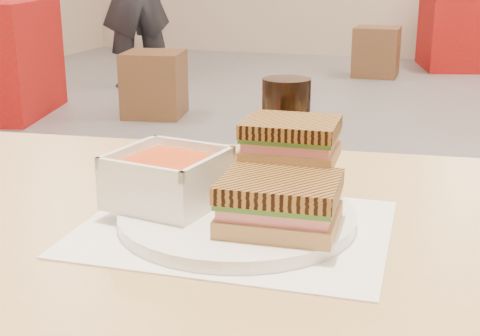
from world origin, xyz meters
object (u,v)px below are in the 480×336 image
(main_table, at_px, (253,313))
(panini_lower, at_px, (280,203))
(bg_chair_2l, at_px, (376,52))
(bg_chair_0r, at_px, (154,84))
(plate, at_px, (237,217))
(soup_bowl, at_px, (168,180))
(bg_table_2, at_px, (469,30))
(cola_glass, at_px, (286,130))

(main_table, distance_m, panini_lower, 0.17)
(main_table, distance_m, bg_chair_2l, 5.74)
(main_table, bearing_deg, bg_chair_0r, 116.25)
(plate, height_order, bg_chair_0r, plate)
(main_table, relative_size, soup_bowl, 9.03)
(bg_table_2, bearing_deg, panini_lower, -92.88)
(main_table, xyz_separation_m, cola_glass, (-0.01, 0.18, 0.19))
(bg_table_2, bearing_deg, plate, -93.42)
(plate, bearing_deg, panini_lower, -29.68)
(plate, distance_m, bg_chair_2l, 5.75)
(plate, xyz_separation_m, bg_table_2, (0.39, 6.50, -0.37))
(soup_bowl, bearing_deg, bg_chair_0r, 114.86)
(bg_table_2, bearing_deg, bg_chair_2l, -136.17)
(main_table, bearing_deg, bg_table_2, 86.75)
(cola_glass, xyz_separation_m, bg_chair_0r, (-1.74, 3.36, -0.60))
(panini_lower, bearing_deg, bg_chair_2l, 94.92)
(main_table, distance_m, plate, 0.12)
(soup_bowl, bearing_deg, cola_glass, 61.39)
(soup_bowl, bearing_deg, main_table, -1.01)
(main_table, xyz_separation_m, bg_table_2, (0.37, 6.50, -0.25))
(plate, relative_size, soup_bowl, 1.99)
(bg_table_2, distance_m, bg_chair_0r, 3.64)
(main_table, distance_m, cola_glass, 0.26)
(plate, relative_size, panini_lower, 2.13)
(soup_bowl, relative_size, bg_chair_0r, 0.30)
(main_table, distance_m, bg_table_2, 6.52)
(main_table, relative_size, plate, 4.53)
(soup_bowl, bearing_deg, bg_table_2, 85.81)
(plate, xyz_separation_m, panini_lower, (0.06, -0.03, 0.04))
(panini_lower, distance_m, bg_chair_0r, 4.04)
(bg_chair_2l, bearing_deg, soup_bowl, -86.52)
(main_table, relative_size, bg_chair_2l, 2.75)
(bg_chair_0r, bearing_deg, cola_glass, -62.60)
(soup_bowl, height_order, panini_lower, soup_bowl)
(panini_lower, xyz_separation_m, cola_glass, (-0.05, 0.22, 0.03))
(main_table, height_order, cola_glass, cola_glass)
(main_table, xyz_separation_m, panini_lower, (0.04, -0.03, 0.16))
(plate, bearing_deg, main_table, -1.77)
(cola_glass, relative_size, bg_chair_2l, 0.31)
(bg_table_2, relative_size, bg_chair_2l, 2.27)
(plate, bearing_deg, bg_chair_0r, 116.00)
(main_table, xyz_separation_m, bg_chair_0r, (-1.75, 3.54, -0.41))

